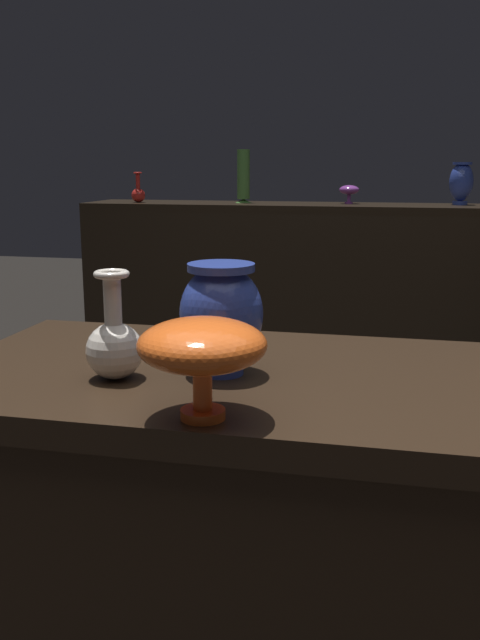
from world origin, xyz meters
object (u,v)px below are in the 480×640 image
at_px(shelf_vase_right, 461,182).
at_px(shelf_vase_center, 349,190).
at_px(vase_left_accent, 202,347).
at_px(vase_centerpiece, 221,314).
at_px(shelf_vase_left, 243,177).
at_px(vase_tall_behind, 114,344).
at_px(shelf_vase_far_left, 138,193).

bearing_deg(shelf_vase_right, shelf_vase_center, -177.47).
bearing_deg(vase_left_accent, vase_centerpiece, 97.18).
bearing_deg(shelf_vase_left, shelf_vase_right, 2.47).
height_order(vase_tall_behind, vase_left_accent, vase_tall_behind).
xyz_separation_m(vase_centerpiece, vase_left_accent, (0.03, -0.23, -0.00)).
height_order(shelf_vase_right, shelf_vase_center, shelf_vase_right).
relative_size(shelf_vase_right, shelf_vase_center, 2.04).
bearing_deg(shelf_vase_far_left, shelf_vase_center, 6.27).
bearing_deg(vase_centerpiece, vase_tall_behind, -158.74).
height_order(shelf_vase_far_left, shelf_vase_left, shelf_vase_left).
bearing_deg(shelf_vase_left, shelf_vase_center, 2.42).
relative_size(vase_tall_behind, shelf_vase_far_left, 1.32).
xyz_separation_m(vase_left_accent, shelf_vase_left, (-0.49, 2.49, 0.20)).
bearing_deg(vase_centerpiece, shelf_vase_right, 75.78).
bearing_deg(shelf_vase_far_left, vase_tall_behind, -70.35).
height_order(vase_tall_behind, shelf_vase_left, shelf_vase_left).
relative_size(shelf_vase_left, shelf_vase_right, 1.31).
relative_size(vase_left_accent, shelf_vase_far_left, 1.30).
relative_size(vase_centerpiece, shelf_vase_far_left, 1.37).
height_order(vase_left_accent, shelf_vase_center, shelf_vase_center).
distance_m(vase_centerpiece, vase_tall_behind, 0.20).
bearing_deg(shelf_vase_center, shelf_vase_left, -177.58).
height_order(vase_centerpiece, vase_left_accent, vase_centerpiece).
distance_m(shelf_vase_far_left, shelf_vase_center, 1.05).
bearing_deg(vase_centerpiece, vase_left_accent, -82.82).
height_order(vase_tall_behind, shelf_vase_far_left, shelf_vase_far_left).
xyz_separation_m(vase_centerpiece, shelf_vase_right, (0.58, 2.30, 0.18)).
xyz_separation_m(vase_tall_behind, shelf_vase_right, (0.76, 2.37, 0.23)).
bearing_deg(shelf_vase_left, vase_left_accent, -78.93).
xyz_separation_m(vase_tall_behind, vase_left_accent, (0.21, -0.16, 0.05)).
xyz_separation_m(vase_centerpiece, vase_tall_behind, (-0.18, -0.07, -0.05)).
bearing_deg(shelf_vase_center, vase_left_accent, -90.77).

